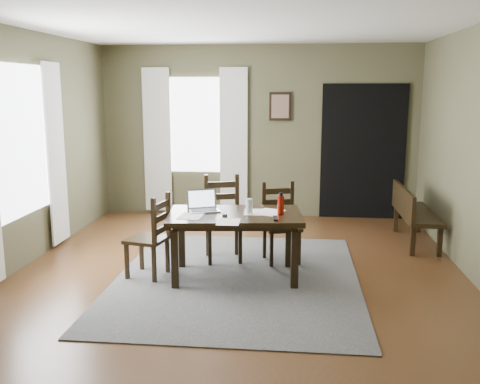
# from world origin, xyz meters

# --- Properties ---
(ground) EXTENTS (5.00, 6.00, 0.01)m
(ground) POSITION_xyz_m (0.00, 0.00, -0.01)
(ground) COLOR #492C16
(room_shell) EXTENTS (5.02, 6.02, 2.71)m
(room_shell) POSITION_xyz_m (0.00, 0.00, 1.80)
(room_shell) COLOR #4E4D33
(room_shell) RESTS_ON ground
(rug) EXTENTS (2.60, 3.20, 0.01)m
(rug) POSITION_xyz_m (0.00, 0.00, 0.01)
(rug) COLOR #424242
(rug) RESTS_ON ground
(dining_table) EXTENTS (1.49, 0.99, 0.71)m
(dining_table) POSITION_xyz_m (-0.03, 0.04, 0.63)
(dining_table) COLOR black
(dining_table) RESTS_ON rug
(chair_end) EXTENTS (0.48, 0.47, 0.91)m
(chair_end) POSITION_xyz_m (-0.93, -0.04, 0.45)
(chair_end) COLOR black
(chair_end) RESTS_ON rug
(chair_back_left) EXTENTS (0.53, 0.53, 1.00)m
(chair_back_left) POSITION_xyz_m (-0.24, 0.66, 0.49)
(chair_back_left) COLOR black
(chair_back_left) RESTS_ON rug
(chair_back_right) EXTENTS (0.51, 0.51, 0.93)m
(chair_back_right) POSITION_xyz_m (0.44, 0.66, 0.46)
(chair_back_right) COLOR black
(chair_back_right) RESTS_ON rug
(bench) EXTENTS (0.43, 1.33, 0.75)m
(bench) POSITION_xyz_m (2.15, 1.60, 0.45)
(bench) COLOR black
(bench) RESTS_ON ground
(laptop) EXTENTS (0.40, 0.36, 0.22)m
(laptop) POSITION_xyz_m (-0.39, 0.14, 0.78)
(laptop) COLOR #B7B7BC
(laptop) RESTS_ON dining_table
(computer_mouse) EXTENTS (0.06, 0.09, 0.03)m
(computer_mouse) POSITION_xyz_m (-0.12, -0.10, 0.73)
(computer_mouse) COLOR #3F3F42
(computer_mouse) RESTS_ON dining_table
(tv_remote) EXTENTS (0.06, 0.18, 0.02)m
(tv_remote) POSITION_xyz_m (0.41, -0.18, 0.73)
(tv_remote) COLOR black
(tv_remote) RESTS_ON dining_table
(drinking_glass) EXTENTS (0.10, 0.10, 0.16)m
(drinking_glass) POSITION_xyz_m (0.13, 0.03, 0.80)
(drinking_glass) COLOR silver
(drinking_glass) RESTS_ON dining_table
(water_bottle) EXTENTS (0.07, 0.07, 0.24)m
(water_bottle) POSITION_xyz_m (0.46, 0.02, 0.83)
(water_bottle) COLOR #A11A0C
(water_bottle) RESTS_ON dining_table
(paper_a) EXTENTS (0.26, 0.32, 0.00)m
(paper_a) POSITION_xyz_m (-0.47, -0.14, 0.72)
(paper_a) COLOR white
(paper_a) RESTS_ON dining_table
(paper_c) EXTENTS (0.25, 0.32, 0.00)m
(paper_c) POSITION_xyz_m (0.18, 0.12, 0.72)
(paper_c) COLOR white
(paper_c) RESTS_ON dining_table
(paper_d) EXTENTS (0.35, 0.40, 0.00)m
(paper_d) POSITION_xyz_m (0.34, 0.12, 0.72)
(paper_d) COLOR white
(paper_d) RESTS_ON dining_table
(paper_e) EXTENTS (0.23, 0.30, 0.00)m
(paper_e) POSITION_xyz_m (-0.05, -0.34, 0.72)
(paper_e) COLOR white
(paper_e) RESTS_ON dining_table
(window_left) EXTENTS (0.01, 1.30, 1.70)m
(window_left) POSITION_xyz_m (-2.47, 0.20, 1.45)
(window_left) COLOR white
(window_left) RESTS_ON ground
(window_back) EXTENTS (1.00, 0.01, 1.50)m
(window_back) POSITION_xyz_m (-1.00, 2.97, 1.45)
(window_back) COLOR white
(window_back) RESTS_ON ground
(curtain_left_far) EXTENTS (0.03, 0.48, 2.30)m
(curtain_left_far) POSITION_xyz_m (-2.44, 1.02, 1.20)
(curtain_left_far) COLOR silver
(curtain_left_far) RESTS_ON ground
(curtain_back_left) EXTENTS (0.44, 0.03, 2.30)m
(curtain_back_left) POSITION_xyz_m (-1.62, 2.94, 1.20)
(curtain_back_left) COLOR silver
(curtain_back_left) RESTS_ON ground
(curtain_back_right) EXTENTS (0.44, 0.03, 2.30)m
(curtain_back_right) POSITION_xyz_m (-0.38, 2.94, 1.20)
(curtain_back_right) COLOR silver
(curtain_back_right) RESTS_ON ground
(framed_picture) EXTENTS (0.34, 0.03, 0.44)m
(framed_picture) POSITION_xyz_m (0.35, 2.97, 1.75)
(framed_picture) COLOR black
(framed_picture) RESTS_ON ground
(doorway_back) EXTENTS (1.30, 0.03, 2.10)m
(doorway_back) POSITION_xyz_m (1.65, 2.97, 1.05)
(doorway_back) COLOR black
(doorway_back) RESTS_ON ground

